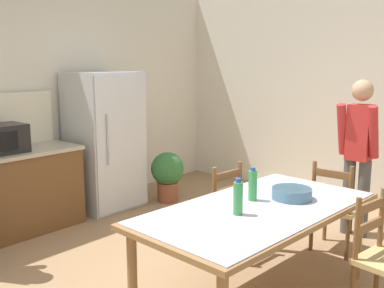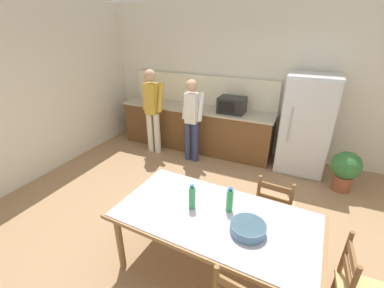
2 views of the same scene
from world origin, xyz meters
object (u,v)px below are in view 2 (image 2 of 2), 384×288
at_px(bottle_off_centre, 230,200).
at_px(chair_side_far_right, 274,208).
at_px(refrigerator, 306,125).
at_px(dining_table, 214,221).
at_px(person_at_counter, 192,117).
at_px(serving_bowl, 248,228).
at_px(microwave, 232,105).
at_px(person_at_sink, 152,108).
at_px(potted_plant, 346,169).
at_px(bottle_near_centre, 192,197).

height_order(bottle_off_centre, chair_side_far_right, bottle_off_centre).
distance_m(refrigerator, chair_side_far_right, 2.01).
relative_size(refrigerator, dining_table, 0.84).
distance_m(dining_table, person_at_counter, 2.57).
xyz_separation_m(bottle_off_centre, serving_bowl, (0.24, -0.22, -0.07)).
xyz_separation_m(microwave, person_at_sink, (-1.48, -0.50, -0.10)).
xyz_separation_m(refrigerator, person_at_counter, (-1.95, -0.50, 0.03)).
distance_m(person_at_sink, potted_plant, 3.56).
distance_m(bottle_off_centre, potted_plant, 2.57).
bearing_deg(person_at_counter, microwave, -49.38).
bearing_deg(bottle_near_centre, potted_plant, 54.68).
distance_m(refrigerator, person_at_counter, 2.02).
distance_m(serving_bowl, chair_side_far_right, 0.96).
height_order(serving_bowl, potted_plant, serving_bowl).
height_order(bottle_off_centre, person_at_counter, person_at_counter).
bearing_deg(chair_side_far_right, serving_bowl, 85.04).
bearing_deg(refrigerator, dining_table, -104.13).
xyz_separation_m(person_at_sink, person_at_counter, (0.87, -0.02, -0.06)).
xyz_separation_m(refrigerator, bottle_near_centre, (-0.94, -2.72, 0.02)).
xyz_separation_m(dining_table, chair_side_far_right, (0.49, 0.78, -0.25)).
xyz_separation_m(bottle_near_centre, chair_side_far_right, (0.74, 0.77, -0.44)).
height_order(person_at_counter, potted_plant, person_at_counter).
bearing_deg(person_at_counter, serving_bowl, -145.32).
xyz_separation_m(person_at_counter, potted_plant, (2.64, 0.07, -0.51)).
xyz_separation_m(refrigerator, person_at_sink, (-2.82, -0.48, 0.09)).
distance_m(person_at_counter, potted_plant, 2.69).
bearing_deg(bottle_off_centre, dining_table, -131.05).
relative_size(microwave, bottle_off_centre, 1.85).
height_order(dining_table, person_at_counter, person_at_counter).
xyz_separation_m(serving_bowl, chair_side_far_right, (0.14, 0.87, -0.37)).
relative_size(dining_table, chair_side_far_right, 2.25).
distance_m(microwave, bottle_near_centre, 2.77).
bearing_deg(potted_plant, refrigerator, 147.99).
bearing_deg(chair_side_far_right, bottle_near_centre, 50.42).
bearing_deg(dining_table, person_at_counter, 119.53).
bearing_deg(person_at_sink, chair_side_far_right, -119.31).
xyz_separation_m(refrigerator, microwave, (-1.35, 0.02, 0.20)).
xyz_separation_m(refrigerator, potted_plant, (0.69, -0.43, -0.48)).
bearing_deg(person_at_sink, dining_table, -136.52).
height_order(dining_table, serving_bowl, serving_bowl).
relative_size(microwave, bottle_near_centre, 1.85).
bearing_deg(person_at_sink, bottle_off_centre, -133.53).
height_order(refrigerator, serving_bowl, refrigerator).
xyz_separation_m(serving_bowl, person_at_sink, (-2.48, 2.35, 0.14)).
relative_size(refrigerator, potted_plant, 2.59).
relative_size(dining_table, potted_plant, 3.07).
relative_size(person_at_sink, person_at_counter, 1.07).
relative_size(refrigerator, serving_bowl, 5.40).
relative_size(refrigerator, person_at_sink, 1.02).
bearing_deg(refrigerator, bottle_near_centre, -109.02).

